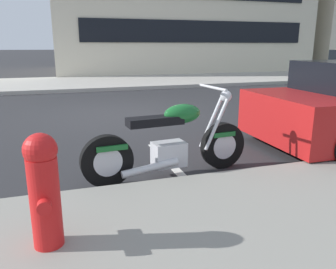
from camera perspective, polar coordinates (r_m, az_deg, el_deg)
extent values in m
plane|color=#28282B|center=(8.11, -7.65, 3.29)|extent=(260.00, 260.00, 0.00)
cube|color=#ADA89E|center=(19.91, 24.78, 9.06)|extent=(120.00, 5.00, 0.14)
cube|color=silver|center=(4.63, 0.82, -5.36)|extent=(0.12, 2.20, 0.01)
cylinder|color=black|center=(4.56, 9.17, -1.85)|extent=(0.62, 0.17, 0.62)
cylinder|color=silver|center=(4.56, 9.17, -1.85)|extent=(0.35, 0.15, 0.34)
cylinder|color=black|center=(3.97, -10.23, -4.43)|extent=(0.62, 0.17, 0.62)
cylinder|color=silver|center=(3.97, -10.23, -4.43)|extent=(0.35, 0.15, 0.34)
cube|color=silver|center=(4.21, 0.15, -3.29)|extent=(0.42, 0.30, 0.30)
cube|color=black|center=(4.03, -2.19, 2.29)|extent=(0.70, 0.29, 0.10)
ellipsoid|color=#196028|center=(4.16, 2.43, 3.52)|extent=(0.50, 0.29, 0.24)
cube|color=#196028|center=(3.93, -9.64, -2.01)|extent=(0.38, 0.21, 0.06)
cube|color=#196028|center=(4.50, 9.04, 0.18)|extent=(0.33, 0.19, 0.06)
cylinder|color=silver|center=(4.46, 7.25, 2.04)|extent=(0.34, 0.08, 0.65)
cylinder|color=silver|center=(4.35, 8.18, 1.66)|extent=(0.34, 0.08, 0.65)
cylinder|color=silver|center=(4.31, 7.55, 7.85)|extent=(0.10, 0.62, 0.04)
sphere|color=silver|center=(4.43, 9.73, 6.39)|extent=(0.15, 0.15, 0.15)
cylinder|color=silver|center=(4.01, -2.98, -5.64)|extent=(0.71, 0.16, 0.16)
cylinder|color=black|center=(6.38, 17.48, 2.45)|extent=(0.62, 0.23, 0.62)
cylinder|color=black|center=(16.52, 24.16, 9.05)|extent=(0.64, 0.27, 0.62)
cylinder|color=red|center=(2.68, -19.95, -10.73)|extent=(0.22, 0.22, 0.69)
sphere|color=red|center=(2.54, -20.75, -2.42)|extent=(0.24, 0.24, 0.24)
cylinder|color=red|center=(2.79, -19.94, -8.88)|extent=(0.10, 0.08, 0.10)
cylinder|color=red|center=(2.54, -20.10, -11.35)|extent=(0.10, 0.08, 0.10)
cube|color=black|center=(18.41, 5.43, 16.87)|extent=(12.24, 0.06, 1.10)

